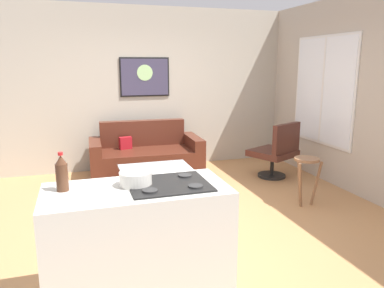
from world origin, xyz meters
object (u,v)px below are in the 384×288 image
Objects in this scene: couch at (146,158)px; armchair at (277,151)px; soda_bottle at (62,173)px; coffee_table at (155,170)px; mixing_bowl at (136,179)px; bar_stool at (306,169)px; wall_painting at (145,77)px.

armchair reaches higher than couch.
soda_bottle is (-1.17, -3.21, 0.76)m from couch.
couch is 1.11m from coffee_table.
mixing_bowl reaches higher than coffee_table.
bar_stool is at bearing 23.72° from soda_bottle.
soda_bottle is 0.33× the size of wall_painting.
armchair is at bearing -20.27° from couch.
coffee_table is 2.30m from mixing_bowl.
mixing_bowl is at bearing -105.29° from coffee_table.
armchair is at bearing 9.81° from coffee_table.
coffee_table is 1.11× the size of wall_painting.
bar_stool is 0.74× the size of wall_painting.
mixing_bowl reaches higher than couch.
soda_bottle is at bearing 175.59° from mixing_bowl.
bar_stool is 2.23× the size of soda_bottle.
armchair is 4.07m from soda_bottle.
mixing_bowl is (0.52, -0.04, -0.08)m from soda_bottle.
coffee_table is at bearing 74.71° from mixing_bowl.
couch is at bearing 69.90° from soda_bottle.
couch is 3.50m from soda_bottle.
couch is 2.15m from armchair.
mixing_bowl is (-2.66, -2.50, 0.53)m from armchair.
coffee_table is at bearing 62.24° from soda_bottle.
soda_bottle is at bearing -110.10° from couch.
armchair is 1.06× the size of wall_painting.
mixing_bowl is at bearing -151.16° from bar_stool.
soda_bottle reaches higher than couch.
mixing_bowl is at bearing -101.35° from couch.
wall_painting reaches higher than couch.
bar_stool is 2.81m from mixing_bowl.
wall_painting is (0.12, 0.56, 1.31)m from couch.
wall_painting is at bearing 78.02° from couch.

